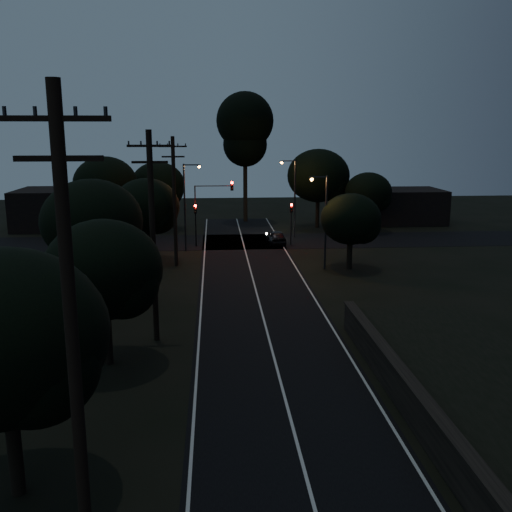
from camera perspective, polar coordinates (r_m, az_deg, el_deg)
road_surface at (r=46.64m, az=-0.65°, el=-1.10°), size 60.00×70.00×0.03m
utility_pole_near at (r=13.40m, az=-17.85°, el=-8.80°), size 2.20×0.30×12.00m
utility_pole_mid at (r=29.76m, az=-10.30°, el=2.16°), size 2.20×0.30×11.00m
utility_pole_far at (r=46.56m, az=-8.16°, el=5.60°), size 2.20×0.30×10.50m
tree_left_a at (r=18.09m, az=-23.41°, el=-7.88°), size 6.10×6.10×7.72m
tree_left_b at (r=27.26m, az=-14.64°, el=-1.59°), size 5.50×5.50×6.99m
tree_left_c at (r=37.21m, az=-15.75°, el=3.08°), size 6.35×6.35×8.02m
tree_left_d at (r=48.75m, az=-10.69°, el=4.74°), size 5.57×5.57×7.07m
tree_far_nw at (r=64.57m, az=-9.59°, el=6.91°), size 5.96×5.96×7.55m
tree_far_w at (r=61.24m, az=-14.63°, el=6.89°), size 6.54×6.54×8.34m
tree_far_ne at (r=65.32m, az=6.48°, el=7.85°), size 7.05×7.05×8.92m
tree_far_e at (r=63.71m, az=11.33°, el=6.15°), size 5.12×5.12×6.49m
tree_right_a at (r=45.92m, az=9.68°, el=3.52°), size 4.80×4.80×6.10m
tall_pine at (r=69.23m, az=-1.10°, el=12.63°), size 6.79×6.79×15.44m
building_left at (r=68.88m, az=-18.70°, el=4.52°), size 10.00×8.00×4.40m
building_right at (r=71.47m, az=14.47°, el=4.89°), size 9.00×7.00×4.00m
signal_left at (r=54.75m, az=-6.07°, el=3.88°), size 0.28×0.35×4.10m
signal_right at (r=55.23m, az=3.54°, el=4.00°), size 0.28×0.35×4.10m
signal_mast at (r=54.52m, az=-4.32°, el=5.47°), size 3.70×0.35×6.25m
streetlight_a at (r=52.57m, az=-6.95°, el=5.48°), size 1.66×0.26×8.00m
streetlight_b at (r=59.04m, az=3.72°, el=6.31°), size 1.66×0.26×8.00m
streetlight_c at (r=45.46m, az=6.80°, el=4.03°), size 1.46×0.26×7.50m
car at (r=56.09m, az=2.00°, el=1.90°), size 1.86×4.03×1.34m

